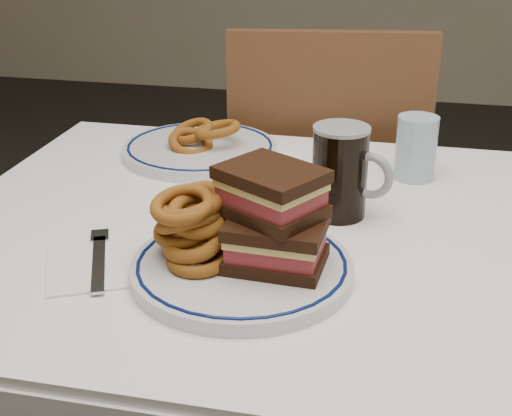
% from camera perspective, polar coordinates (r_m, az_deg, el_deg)
% --- Properties ---
extents(dining_table, '(1.27, 0.87, 0.75)m').
position_cam_1_polar(dining_table, '(1.14, 6.70, -6.64)').
color(dining_table, white).
rests_on(dining_table, floor).
extents(chair_far, '(0.50, 0.50, 0.96)m').
position_cam_1_polar(chair_far, '(1.76, 5.45, 0.55)').
color(chair_far, '#4B2F18').
rests_on(chair_far, floor).
extents(main_plate, '(0.30, 0.30, 0.02)m').
position_cam_1_polar(main_plate, '(0.96, -1.14, -4.78)').
color(main_plate, silver).
rests_on(main_plate, dining_table).
extents(reuben_sandwich, '(0.16, 0.15, 0.13)m').
position_cam_1_polar(reuben_sandwich, '(0.93, 1.43, -0.75)').
color(reuben_sandwich, black).
rests_on(reuben_sandwich, main_plate).
extents(onion_rings_main, '(0.12, 0.13, 0.10)m').
position_cam_1_polar(onion_rings_main, '(0.95, -5.10, -1.30)').
color(onion_rings_main, brown).
rests_on(onion_rings_main, main_plate).
extents(ketchup_ramekin, '(0.05, 0.05, 0.03)m').
position_cam_1_polar(ketchup_ramekin, '(1.02, -3.01, -1.42)').
color(ketchup_ramekin, silver).
rests_on(ketchup_ramekin, main_plate).
extents(beer_mug, '(0.13, 0.09, 0.15)m').
position_cam_1_polar(beer_mug, '(1.11, 6.86, 2.94)').
color(beer_mug, black).
rests_on(beer_mug, dining_table).
extents(water_glass, '(0.07, 0.07, 0.11)m').
position_cam_1_polar(water_glass, '(1.29, 12.68, 4.72)').
color(water_glass, '#A5C4D5').
rests_on(water_glass, dining_table).
extents(far_plate, '(0.30, 0.30, 0.02)m').
position_cam_1_polar(far_plate, '(1.39, -4.49, 4.72)').
color(far_plate, silver).
rests_on(far_plate, dining_table).
extents(onion_rings_far, '(0.15, 0.12, 0.07)m').
position_cam_1_polar(onion_rings_far, '(1.39, -4.46, 5.91)').
color(onion_rings_far, brown).
rests_on(onion_rings_far, far_plate).
extents(napkin_fork, '(0.19, 0.20, 0.01)m').
position_cam_1_polar(napkin_fork, '(1.01, -12.45, -4.41)').
color(napkin_fork, white).
rests_on(napkin_fork, dining_table).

